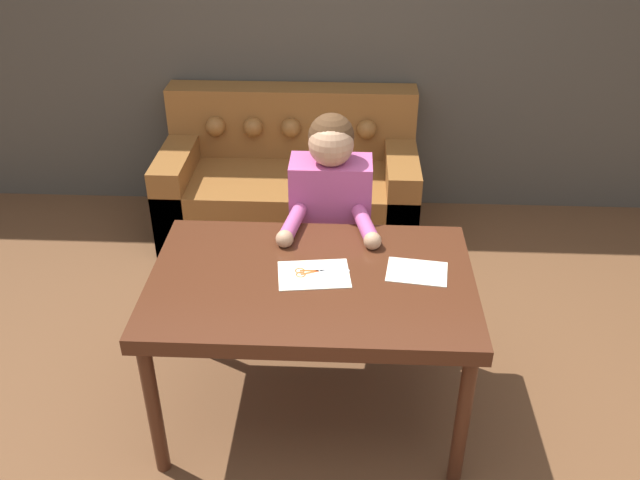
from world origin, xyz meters
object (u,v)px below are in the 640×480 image
Objects in this scene: couch at (290,185)px; scissors at (312,272)px; dining_table at (312,291)px; person at (330,227)px.

couch is 1.72m from scissors.
scissors reaches higher than dining_table.
person is at bearing 84.39° from scissors.
scissors is (0.00, 0.03, 0.08)m from dining_table.
couch reaches higher than dining_table.
person is (0.30, -1.07, 0.31)m from couch.
scissors is at bearing -95.61° from person.
person is at bearing -74.37° from couch.
couch is at bearing 98.36° from scissors.
dining_table is 1.11× the size of person.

